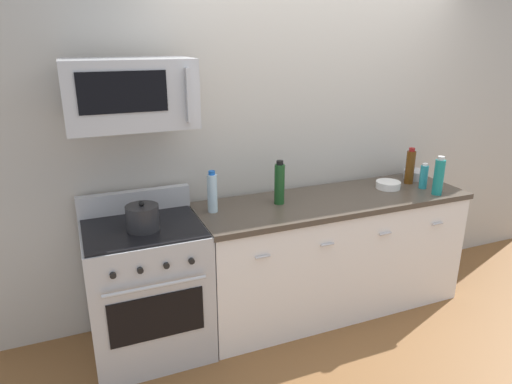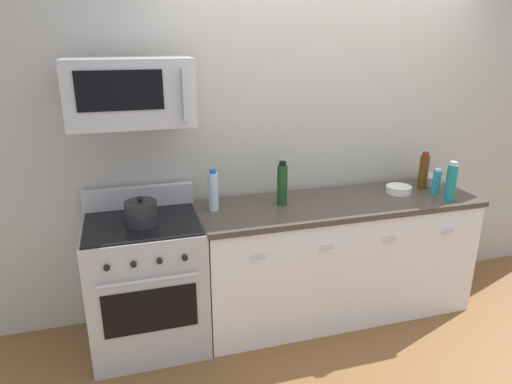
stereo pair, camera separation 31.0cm
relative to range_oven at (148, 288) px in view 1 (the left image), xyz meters
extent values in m
plane|color=brown|center=(1.42, 0.00, -0.47)|extent=(6.21, 6.21, 0.00)
cube|color=#B7B2A8|center=(1.42, 0.41, 0.88)|extent=(5.18, 0.10, 2.70)
cube|color=white|center=(1.42, 0.00, -0.03)|extent=(2.06, 0.62, 0.88)
cube|color=#473D33|center=(1.42, 0.00, 0.43)|extent=(2.09, 0.65, 0.04)
cube|color=black|center=(1.42, -0.28, -0.42)|extent=(2.06, 0.02, 0.10)
cylinder|color=silver|center=(0.70, -0.33, 0.25)|extent=(0.10, 0.02, 0.02)
cylinder|color=silver|center=(1.18, -0.33, 0.25)|extent=(0.10, 0.02, 0.02)
cylinder|color=silver|center=(1.66, -0.33, 0.25)|extent=(0.10, 0.02, 0.02)
cylinder|color=silver|center=(2.14, -0.33, 0.25)|extent=(0.10, 0.02, 0.02)
cube|color=#B7BABF|center=(0.00, 0.00, -0.01)|extent=(0.76, 0.64, 0.91)
cube|color=black|center=(0.00, -0.33, -0.02)|extent=(0.58, 0.01, 0.30)
cylinder|color=#B7BABF|center=(0.00, -0.36, 0.21)|extent=(0.61, 0.02, 0.02)
cube|color=#B7BABF|center=(0.00, 0.29, 0.52)|extent=(0.76, 0.06, 0.16)
cube|color=black|center=(0.00, 0.00, 0.45)|extent=(0.73, 0.61, 0.01)
cylinder|color=black|center=(-0.23, -0.34, 0.32)|extent=(0.04, 0.02, 0.04)
cylinder|color=black|center=(-0.08, -0.34, 0.32)|extent=(0.04, 0.02, 0.04)
cylinder|color=black|center=(0.08, -0.34, 0.32)|extent=(0.04, 0.02, 0.04)
cylinder|color=black|center=(0.23, -0.34, 0.32)|extent=(0.04, 0.02, 0.04)
cube|color=#B7BABF|center=(0.00, 0.05, 1.28)|extent=(0.74, 0.40, 0.40)
cube|color=black|center=(-0.06, -0.16, 1.31)|extent=(0.48, 0.01, 0.22)
cube|color=#B7BABF|center=(0.30, -0.17, 1.28)|extent=(0.02, 0.04, 0.30)
cylinder|color=#59330F|center=(2.18, 0.08, 0.59)|extent=(0.07, 0.07, 0.27)
cylinder|color=maroon|center=(2.18, 0.08, 0.73)|extent=(0.05, 0.05, 0.03)
cylinder|color=silver|center=(0.50, 0.08, 0.58)|extent=(0.07, 0.07, 0.27)
cylinder|color=blue|center=(0.50, 0.08, 0.73)|extent=(0.04, 0.04, 0.03)
cylinder|color=#19471E|center=(0.99, 0.05, 0.60)|extent=(0.07, 0.07, 0.29)
cylinder|color=black|center=(0.99, 0.05, 0.76)|extent=(0.05, 0.05, 0.03)
cylinder|color=#197F7A|center=(2.19, -0.22, 0.59)|extent=(0.08, 0.08, 0.27)
cylinder|color=beige|center=(2.19, -0.22, 0.74)|extent=(0.05, 0.05, 0.03)
cylinder|color=teal|center=(2.19, -0.06, 0.54)|extent=(0.06, 0.06, 0.19)
cylinder|color=white|center=(2.19, -0.06, 0.65)|extent=(0.04, 0.04, 0.02)
cylinder|color=#B2B5BA|center=(2.31, 0.16, 0.49)|extent=(0.19, 0.19, 0.07)
torus|color=#B2B5BA|center=(2.31, 0.16, 0.52)|extent=(0.19, 0.19, 0.01)
cylinder|color=#B2B5BA|center=(2.31, 0.16, 0.46)|extent=(0.10, 0.10, 0.01)
cylinder|color=white|center=(1.94, 0.04, 0.48)|extent=(0.19, 0.19, 0.05)
torus|color=white|center=(1.94, 0.04, 0.50)|extent=(0.19, 0.19, 0.01)
cylinder|color=white|center=(1.94, 0.04, 0.45)|extent=(0.11, 0.11, 0.01)
cylinder|color=#262628|center=(0.00, -0.05, 0.53)|extent=(0.20, 0.20, 0.16)
sphere|color=black|center=(0.00, -0.05, 0.63)|extent=(0.04, 0.04, 0.04)
camera|label=1|loc=(-0.35, -2.77, 1.61)|focal=32.21mm
camera|label=2|loc=(-0.06, -2.87, 1.61)|focal=32.21mm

